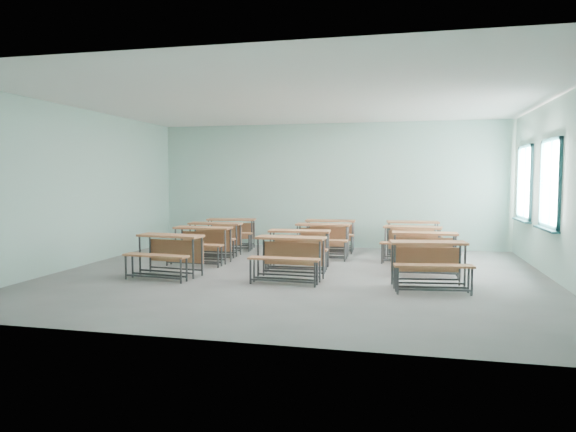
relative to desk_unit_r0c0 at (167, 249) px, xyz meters
name	(u,v)px	position (x,y,z in m)	size (l,w,h in m)	color
room	(302,189)	(2.35, 0.73, 1.09)	(9.04, 8.04, 3.24)	gray
desk_unit_r0c0	(167,249)	(0.00, 0.00, 0.00)	(1.30, 0.94, 0.76)	#A2603A
desk_unit_r0c1	(289,251)	(2.24, 0.15, 0.00)	(1.24, 0.85, 0.76)	#A2603A
desk_unit_r0c2	(429,257)	(4.60, -0.01, 0.00)	(1.31, 0.97, 0.76)	#A2603A
desk_unit_r1c0	(201,239)	(0.03, 1.52, 0.00)	(1.22, 0.82, 0.76)	#A2603A
desk_unit_r1c1	(299,243)	(2.17, 1.32, 0.00)	(1.25, 0.87, 0.76)	#A2603A
desk_unit_r1c2	(425,246)	(4.58, 1.44, 0.00)	(1.23, 0.84, 0.76)	#A2603A
desk_unit_r2c0	(214,234)	(-0.08, 2.54, 0.00)	(1.24, 0.85, 0.76)	#A2603A
desk_unit_r2c1	(322,235)	(2.40, 2.82, 0.00)	(1.23, 0.84, 0.76)	#A2603A
desk_unit_r2c2	(412,238)	(4.36, 2.64, 0.00)	(1.31, 0.96, 0.76)	#A2603A
desk_unit_r3c0	(231,229)	(-0.09, 3.73, 0.00)	(1.30, 0.95, 0.76)	#A2603A
desk_unit_r3c1	(330,230)	(2.42, 3.93, 0.00)	(1.24, 0.86, 0.76)	#A2603A
desk_unit_r3c2	(413,232)	(4.41, 3.99, 0.00)	(1.29, 0.93, 0.76)	#A2603A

